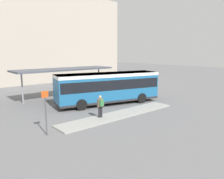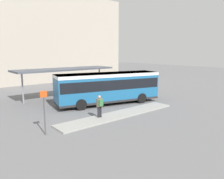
{
  "view_description": "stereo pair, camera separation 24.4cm",
  "coord_description": "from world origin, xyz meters",
  "px_view_note": "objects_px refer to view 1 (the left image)",
  "views": [
    {
      "loc": [
        -13.55,
        -16.44,
        5.14
      ],
      "look_at": [
        0.51,
        0.0,
        1.38
      ],
      "focal_mm": 35.0,
      "sensor_mm": 36.0,
      "label": 1
    },
    {
      "loc": [
        -13.37,
        -16.59,
        5.14
      ],
      "look_at": [
        0.51,
        0.0,
        1.38
      ],
      "focal_mm": 35.0,
      "sensor_mm": 36.0,
      "label": 2
    }
  ],
  "objects_px": {
    "city_bus": "(108,86)",
    "bicycle_blue": "(150,88)",
    "bicycle_white": "(146,87)",
    "bicycle_green": "(140,86)",
    "bicycle_red": "(144,86)",
    "pedestrian_waiting": "(101,105)",
    "platform_sign": "(46,111)"
  },
  "relations": [
    {
      "from": "city_bus",
      "to": "bicycle_blue",
      "type": "height_order",
      "value": "city_bus"
    },
    {
      "from": "city_bus",
      "to": "bicycle_white",
      "type": "xyz_separation_m",
      "value": [
        9.14,
        2.92,
        -1.43
      ]
    },
    {
      "from": "bicycle_green",
      "to": "bicycle_blue",
      "type": "bearing_deg",
      "value": 170.03
    },
    {
      "from": "city_bus",
      "to": "bicycle_blue",
      "type": "xyz_separation_m",
      "value": [
        9.13,
        2.21,
        -1.42
      ]
    },
    {
      "from": "bicycle_green",
      "to": "city_bus",
      "type": "bearing_deg",
      "value": 111.48
    },
    {
      "from": "bicycle_red",
      "to": "bicycle_blue",
      "type": "bearing_deg",
      "value": -19.31
    },
    {
      "from": "pedestrian_waiting",
      "to": "bicycle_red",
      "type": "distance_m",
      "value": 14.97
    },
    {
      "from": "pedestrian_waiting",
      "to": "platform_sign",
      "type": "xyz_separation_m",
      "value": [
        -4.58,
        -0.44,
        0.44
      ]
    },
    {
      "from": "bicycle_blue",
      "to": "bicycle_red",
      "type": "distance_m",
      "value": 1.45
    },
    {
      "from": "bicycle_white",
      "to": "platform_sign",
      "type": "xyz_separation_m",
      "value": [
        -17.37,
        -6.87,
        1.19
      ]
    },
    {
      "from": "city_bus",
      "to": "bicycle_red",
      "type": "distance_m",
      "value": 10.25
    },
    {
      "from": "city_bus",
      "to": "platform_sign",
      "type": "height_order",
      "value": "city_bus"
    },
    {
      "from": "pedestrian_waiting",
      "to": "bicycle_green",
      "type": "distance_m",
      "value": 15.23
    },
    {
      "from": "bicycle_white",
      "to": "bicycle_red",
      "type": "distance_m",
      "value": 0.78
    },
    {
      "from": "pedestrian_waiting",
      "to": "bicycle_blue",
      "type": "distance_m",
      "value": 14.03
    },
    {
      "from": "bicycle_green",
      "to": "platform_sign",
      "type": "relative_size",
      "value": 0.57
    },
    {
      "from": "bicycle_red",
      "to": "city_bus",
      "type": "bearing_deg",
      "value": -74.5
    },
    {
      "from": "city_bus",
      "to": "platform_sign",
      "type": "relative_size",
      "value": 3.78
    },
    {
      "from": "bicycle_blue",
      "to": "platform_sign",
      "type": "distance_m",
      "value": 18.46
    },
    {
      "from": "pedestrian_waiting",
      "to": "bicycle_white",
      "type": "relative_size",
      "value": 1.02
    },
    {
      "from": "bicycle_red",
      "to": "platform_sign",
      "type": "relative_size",
      "value": 0.59
    },
    {
      "from": "city_bus",
      "to": "bicycle_white",
      "type": "distance_m",
      "value": 9.7
    },
    {
      "from": "bicycle_green",
      "to": "platform_sign",
      "type": "height_order",
      "value": "platform_sign"
    },
    {
      "from": "pedestrian_waiting",
      "to": "bicycle_red",
      "type": "relative_size",
      "value": 1.05
    },
    {
      "from": "bicycle_blue",
      "to": "bicycle_white",
      "type": "distance_m",
      "value": 0.71
    },
    {
      "from": "bicycle_blue",
      "to": "platform_sign",
      "type": "height_order",
      "value": "platform_sign"
    },
    {
      "from": "platform_sign",
      "to": "pedestrian_waiting",
      "type": "bearing_deg",
      "value": 5.51
    },
    {
      "from": "pedestrian_waiting",
      "to": "bicycle_green",
      "type": "height_order",
      "value": "pedestrian_waiting"
    },
    {
      "from": "city_bus",
      "to": "pedestrian_waiting",
      "type": "bearing_deg",
      "value": -121.79
    },
    {
      "from": "bicycle_white",
      "to": "platform_sign",
      "type": "relative_size",
      "value": 0.61
    },
    {
      "from": "city_bus",
      "to": "bicycle_blue",
      "type": "relative_size",
      "value": 6.07
    },
    {
      "from": "pedestrian_waiting",
      "to": "bicycle_red",
      "type": "height_order",
      "value": "pedestrian_waiting"
    }
  ]
}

